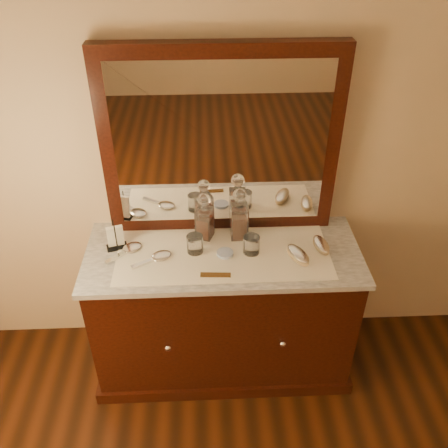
{
  "coord_description": "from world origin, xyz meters",
  "views": [
    {
      "loc": [
        -0.08,
        0.01,
        2.41
      ],
      "look_at": [
        0.0,
        1.85,
        1.1
      ],
      "focal_mm": 38.29,
      "sensor_mm": 36.0,
      "label": 1
    }
  ],
  "objects": [
    {
      "name": "hand_mirror_inner",
      "position": [
        -0.33,
        1.91,
        0.86
      ],
      "size": [
        0.22,
        0.16,
        0.02
      ],
      "color": "silver",
      "rests_on": "lace_runner"
    },
    {
      "name": "knob_right",
      "position": [
        0.3,
        1.67,
        0.45
      ],
      "size": [
        0.04,
        0.04,
        0.04
      ],
      "primitive_type": "sphere",
      "color": "silver",
      "rests_on": "dresser_cabinet"
    },
    {
      "name": "brush_near",
      "position": [
        0.38,
        1.88,
        0.88
      ],
      "size": [
        0.13,
        0.18,
        0.05
      ],
      "color": "tan",
      "rests_on": "lace_runner"
    },
    {
      "name": "napkin_rack",
      "position": [
        -0.56,
        2.02,
        0.91
      ],
      "size": [
        0.12,
        0.09,
        0.16
      ],
      "color": "black",
      "rests_on": "marble_top"
    },
    {
      "name": "mirror_glass",
      "position": [
        0.0,
        2.17,
        1.35
      ],
      "size": [
        1.06,
        0.01,
        0.86
      ],
      "primitive_type": "cube",
      "color": "white",
      "rests_on": "marble_top"
    },
    {
      "name": "pin_dish",
      "position": [
        0.01,
        1.93,
        0.86
      ],
      "size": [
        0.1,
        0.1,
        0.02
      ],
      "primitive_type": "cylinder",
      "rotation": [
        0.0,
        0.0,
        0.12
      ],
      "color": "white",
      "rests_on": "lace_runner"
    },
    {
      "name": "dresser_plinth",
      "position": [
        0.0,
        1.96,
        0.04
      ],
      "size": [
        1.46,
        0.59,
        0.08
      ],
      "primitive_type": "cube",
      "color": "black",
      "rests_on": "floor"
    },
    {
      "name": "hand_mirror_outer",
      "position": [
        -0.49,
        1.98,
        0.86
      ],
      "size": [
        0.2,
        0.2,
        0.02
      ],
      "color": "silver",
      "rests_on": "lace_runner"
    },
    {
      "name": "tumblers",
      "position": [
        0.0,
        1.95,
        0.9
      ],
      "size": [
        0.38,
        0.11,
        0.1
      ],
      "color": "white",
      "rests_on": "lace_runner"
    },
    {
      "name": "marble_top",
      "position": [
        0.0,
        1.96,
        0.83
      ],
      "size": [
        1.44,
        0.59,
        0.03
      ],
      "primitive_type": "cube",
      "color": "white",
      "rests_on": "dresser_cabinet"
    },
    {
      "name": "brush_far",
      "position": [
        0.51,
        1.96,
        0.87
      ],
      "size": [
        0.09,
        0.16,
        0.04
      ],
      "color": "tan",
      "rests_on": "lace_runner"
    },
    {
      "name": "knob_left",
      "position": [
        -0.3,
        1.67,
        0.45
      ],
      "size": [
        0.04,
        0.04,
        0.04
      ],
      "primitive_type": "sphere",
      "color": "silver",
      "rests_on": "dresser_cabinet"
    },
    {
      "name": "comb",
      "position": [
        -0.05,
        1.77,
        0.86
      ],
      "size": [
        0.15,
        0.04,
        0.01
      ],
      "primitive_type": "cube",
      "rotation": [
        0.0,
        0.0,
        -0.06
      ],
      "color": "brown",
      "rests_on": "lace_runner"
    },
    {
      "name": "decanter_left",
      "position": [
        -0.09,
        2.09,
        0.96
      ],
      "size": [
        0.11,
        0.11,
        0.27
      ],
      "color": "#9A3A16",
      "rests_on": "lace_runner"
    },
    {
      "name": "dresser_cabinet",
      "position": [
        0.0,
        1.96,
        0.41
      ],
      "size": [
        1.4,
        0.55,
        0.82
      ],
      "primitive_type": "cube",
      "color": "black",
      "rests_on": "floor"
    },
    {
      "name": "lace_runner",
      "position": [
        0.0,
        1.94,
        0.85
      ],
      "size": [
        1.1,
        0.45,
        0.0
      ],
      "primitive_type": "cube",
      "color": "white",
      "rests_on": "marble_top"
    },
    {
      "name": "decanter_right",
      "position": [
        0.09,
        2.08,
        0.97
      ],
      "size": [
        0.09,
        0.09,
        0.3
      ],
      "color": "#9A3A16",
      "rests_on": "lace_runner"
    },
    {
      "name": "mirror_frame",
      "position": [
        0.0,
        2.2,
        1.35
      ],
      "size": [
        1.2,
        0.08,
        1.0
      ],
      "primitive_type": "cube",
      "color": "black",
      "rests_on": "marble_top"
    }
  ]
}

